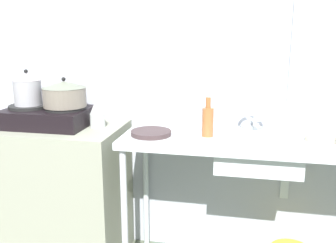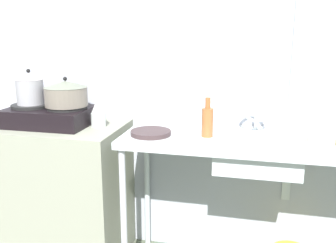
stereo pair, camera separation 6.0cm
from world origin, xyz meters
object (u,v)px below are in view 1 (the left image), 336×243
pot_on_left_burner (27,89)px  faucet (256,109)px  percolator (97,113)px  pot_on_right_burner (64,94)px  bottle_by_sink (208,121)px  small_bowl_on_drainboard (320,138)px  sink_basin (257,153)px  stove (48,116)px  frying_pan (151,133)px

pot_on_left_burner → faucet: (1.36, 0.10, -0.09)m
percolator → pot_on_right_burner: bearing=-171.7°
faucet → bottle_by_sink: size_ratio=1.03×
small_bowl_on_drainboard → faucet: bearing=158.7°
pot_on_left_burner → sink_basin: pot_on_left_burner is taller
stove → small_bowl_on_drainboard: 1.57m
sink_basin → frying_pan: bearing=-176.7°
small_bowl_on_drainboard → bottle_by_sink: 0.59m
pot_on_left_burner → sink_basin: 1.40m
percolator → bottle_by_sink: 0.67m
stove → pot_on_right_burner: (0.12, 0.00, 0.14)m
pot_on_left_burner → faucet: pot_on_left_burner is taller
stove → pot_on_right_burner: 0.19m
pot_on_right_burner → percolator: 0.22m
pot_on_right_burner → sink_basin: (1.13, -0.05, -0.28)m
frying_pan → small_bowl_on_drainboard: (0.90, 0.05, 0.01)m
sink_basin → faucet: bearing=95.4°
percolator → small_bowl_on_drainboard: percolator is taller
stove → frying_pan: bearing=-6.8°
stove → frying_pan: 0.67m
faucet → pot_on_left_burner: bearing=-175.7°
faucet → bottle_by_sink: 0.30m
sink_basin → small_bowl_on_drainboard: (0.32, 0.02, 0.09)m
pot_on_right_burner → faucet: pot_on_right_burner is taller
small_bowl_on_drainboard → pot_on_right_burner: bearing=179.0°
faucet → sink_basin: bearing=-84.6°
small_bowl_on_drainboard → frying_pan: bearing=-176.6°
sink_basin → faucet: 0.26m
frying_pan → bottle_by_sink: size_ratio=1.05×
sink_basin → bottle_by_sink: (-0.27, 0.01, 0.16)m
pot_on_right_burner → frying_pan: size_ratio=1.14×
pot_on_left_burner → percolator: pot_on_left_burner is taller
sink_basin → stove: bearing=177.9°
stove → sink_basin: bearing=-2.1°
faucet → frying_pan: (-0.57, -0.18, -0.12)m
sink_basin → frying_pan: size_ratio=1.95×
stove → sink_basin: 1.26m
bottle_by_sink → sink_basin: bearing=-1.5°
stove → small_bowl_on_drainboard: bearing=-0.9°
pot_on_right_burner → percolator: size_ratio=1.46×
percolator → small_bowl_on_drainboard: size_ratio=1.19×
sink_basin → bottle_by_sink: bottle_by_sink is taller
pot_on_left_burner → small_bowl_on_drainboard: size_ratio=1.45×
pot_on_right_burner → sink_basin: pot_on_right_burner is taller
small_bowl_on_drainboard → bottle_by_sink: bottle_by_sink is taller
percolator → faucet: (0.93, 0.08, 0.05)m
stove → small_bowl_on_drainboard: (1.57, -0.03, -0.04)m
small_bowl_on_drainboard → percolator: bearing=177.6°
pot_on_left_burner → frying_pan: 0.82m
frying_pan → small_bowl_on_drainboard: size_ratio=1.52×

